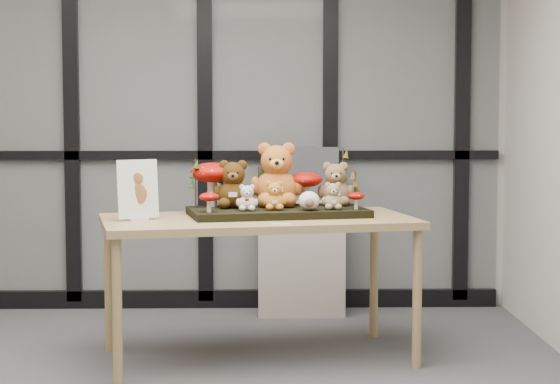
{
  "coord_description": "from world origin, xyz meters",
  "views": [
    {
      "loc": [
        0.81,
        -4.42,
        1.39
      ],
      "look_at": [
        0.93,
        1.0,
        0.92
      ],
      "focal_mm": 65.0,
      "sensor_mm": 36.0,
      "label": 1
    }
  ],
  "objects_px": {
    "cabinet": "(301,257)",
    "monitor": "(301,174)",
    "diorama_tray": "(278,212)",
    "mushroom_front_right": "(356,200)",
    "mushroom_back_left": "(212,182)",
    "bear_tan_back": "(335,181)",
    "bear_pooh_yellow": "(277,171)",
    "bear_beige_small": "(333,194)",
    "bear_brown_medium": "(233,182)",
    "plush_cream_hedgehog": "(309,200)",
    "sign_holder": "(138,192)",
    "bear_white_bow": "(247,196)",
    "mushroom_front_left": "(209,201)",
    "mushroom_back_right": "(306,187)",
    "bear_small_yellow": "(275,194)",
    "display_table": "(258,229)"
  },
  "relations": [
    {
      "from": "bear_tan_back",
      "to": "monitor",
      "type": "height_order",
      "value": "monitor"
    },
    {
      "from": "bear_pooh_yellow",
      "to": "bear_tan_back",
      "type": "height_order",
      "value": "bear_pooh_yellow"
    },
    {
      "from": "bear_brown_medium",
      "to": "bear_beige_small",
      "type": "xyz_separation_m",
      "value": [
        0.55,
        -0.1,
        -0.06
      ]
    },
    {
      "from": "diorama_tray",
      "to": "mushroom_front_right",
      "type": "relative_size",
      "value": 9.28
    },
    {
      "from": "bear_brown_medium",
      "to": "bear_tan_back",
      "type": "height_order",
      "value": "bear_brown_medium"
    },
    {
      "from": "bear_brown_medium",
      "to": "bear_small_yellow",
      "type": "relative_size",
      "value": 1.68
    },
    {
      "from": "bear_small_yellow",
      "to": "mushroom_back_left",
      "type": "xyz_separation_m",
      "value": [
        -0.35,
        0.19,
        0.05
      ]
    },
    {
      "from": "plush_cream_hedgehog",
      "to": "sign_holder",
      "type": "xyz_separation_m",
      "value": [
        -0.91,
        -0.09,
        0.05
      ]
    },
    {
      "from": "bear_brown_medium",
      "to": "sign_holder",
      "type": "height_order",
      "value": "bear_brown_medium"
    },
    {
      "from": "bear_brown_medium",
      "to": "plush_cream_hedgehog",
      "type": "distance_m",
      "value": 0.45
    },
    {
      "from": "bear_pooh_yellow",
      "to": "mushroom_back_right",
      "type": "xyz_separation_m",
      "value": [
        0.16,
        0.03,
        -0.09
      ]
    },
    {
      "from": "bear_tan_back",
      "to": "bear_beige_small",
      "type": "xyz_separation_m",
      "value": [
        -0.03,
        -0.23,
        -0.05
      ]
    },
    {
      "from": "plush_cream_hedgehog",
      "to": "mushroom_front_right",
      "type": "distance_m",
      "value": 0.26
    },
    {
      "from": "mushroom_back_left",
      "to": "sign_holder",
      "type": "relative_size",
      "value": 0.85
    },
    {
      "from": "bear_beige_small",
      "to": "plush_cream_hedgehog",
      "type": "distance_m",
      "value": 0.14
    },
    {
      "from": "diorama_tray",
      "to": "bear_beige_small",
      "type": "bearing_deg",
      "value": -23.82
    },
    {
      "from": "bear_brown_medium",
      "to": "sign_holder",
      "type": "bearing_deg",
      "value": -166.93
    },
    {
      "from": "bear_white_bow",
      "to": "sign_holder",
      "type": "bearing_deg",
      "value": 175.8
    },
    {
      "from": "display_table",
      "to": "bear_pooh_yellow",
      "type": "bearing_deg",
      "value": 51.59
    },
    {
      "from": "mushroom_front_left",
      "to": "mushroom_back_right",
      "type": "bearing_deg",
      "value": 33.49
    },
    {
      "from": "bear_small_yellow",
      "to": "mushroom_back_right",
      "type": "relative_size",
      "value": 0.83
    },
    {
      "from": "sign_holder",
      "to": "cabinet",
      "type": "relative_size",
      "value": 0.42
    },
    {
      "from": "mushroom_back_left",
      "to": "cabinet",
      "type": "xyz_separation_m",
      "value": [
        0.54,
        1.03,
        -0.58
      ]
    },
    {
      "from": "mushroom_front_left",
      "to": "sign_holder",
      "type": "bearing_deg",
      "value": 179.34
    },
    {
      "from": "bear_pooh_yellow",
      "to": "bear_tan_back",
      "type": "bearing_deg",
      "value": -4.59
    },
    {
      "from": "bear_tan_back",
      "to": "mushroom_back_left",
      "type": "relative_size",
      "value": 0.99
    },
    {
      "from": "bear_small_yellow",
      "to": "bear_beige_small",
      "type": "distance_m",
      "value": 0.32
    },
    {
      "from": "mushroom_back_right",
      "to": "mushroom_front_right",
      "type": "xyz_separation_m",
      "value": [
        0.27,
        -0.21,
        -0.05
      ]
    },
    {
      "from": "bear_pooh_yellow",
      "to": "bear_brown_medium",
      "type": "bearing_deg",
      "value": -171.03
    },
    {
      "from": "display_table",
      "to": "cabinet",
      "type": "bearing_deg",
      "value": 65.31
    },
    {
      "from": "mushroom_front_right",
      "to": "sign_holder",
      "type": "distance_m",
      "value": 1.18
    },
    {
      "from": "mushroom_front_right",
      "to": "bear_tan_back",
      "type": "bearing_deg",
      "value": 113.29
    },
    {
      "from": "bear_tan_back",
      "to": "mushroom_back_right",
      "type": "height_order",
      "value": "bear_tan_back"
    },
    {
      "from": "mushroom_back_left",
      "to": "bear_tan_back",
      "type": "bearing_deg",
      "value": 5.04
    },
    {
      "from": "bear_small_yellow",
      "to": "monitor",
      "type": "bearing_deg",
      "value": 69.57
    },
    {
      "from": "plush_cream_hedgehog",
      "to": "mushroom_front_left",
      "type": "distance_m",
      "value": 0.54
    },
    {
      "from": "mushroom_front_right",
      "to": "bear_white_bow",
      "type": "bearing_deg",
      "value": -174.12
    },
    {
      "from": "bear_brown_medium",
      "to": "cabinet",
      "type": "xyz_separation_m",
      "value": [
        0.42,
        1.1,
        -0.59
      ]
    },
    {
      "from": "cabinet",
      "to": "bear_small_yellow",
      "type": "bearing_deg",
      "value": -99.11
    },
    {
      "from": "bear_pooh_yellow",
      "to": "bear_beige_small",
      "type": "distance_m",
      "value": 0.38
    },
    {
      "from": "mushroom_front_left",
      "to": "cabinet",
      "type": "distance_m",
      "value": 1.53
    },
    {
      "from": "bear_brown_medium",
      "to": "plush_cream_hedgehog",
      "type": "bearing_deg",
      "value": -30.2
    },
    {
      "from": "bear_pooh_yellow",
      "to": "monitor",
      "type": "xyz_separation_m",
      "value": [
        0.18,
        1.03,
        -0.08
      ]
    },
    {
      "from": "bear_small_yellow",
      "to": "bear_tan_back",
      "type": "bearing_deg",
      "value": 24.2
    },
    {
      "from": "cabinet",
      "to": "monitor",
      "type": "distance_m",
      "value": 0.56
    },
    {
      "from": "bear_small_yellow",
      "to": "mushroom_back_right",
      "type": "xyz_separation_m",
      "value": [
        0.18,
        0.24,
        0.02
      ]
    },
    {
      "from": "bear_small_yellow",
      "to": "monitor",
      "type": "distance_m",
      "value": 1.26
    },
    {
      "from": "bear_pooh_yellow",
      "to": "bear_tan_back",
      "type": "relative_size",
      "value": 1.45
    },
    {
      "from": "mushroom_front_right",
      "to": "cabinet",
      "type": "relative_size",
      "value": 0.14
    },
    {
      "from": "bear_pooh_yellow",
      "to": "mushroom_back_left",
      "type": "xyz_separation_m",
      "value": [
        -0.36,
        -0.02,
        -0.06
      ]
    }
  ]
}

